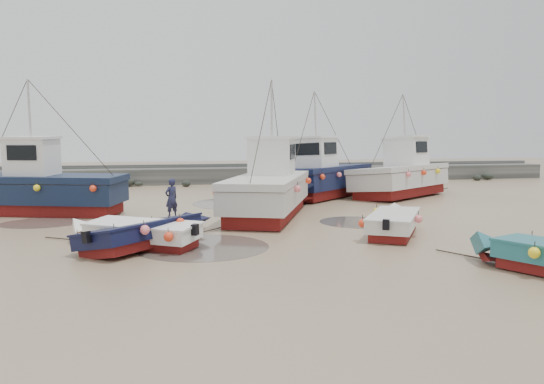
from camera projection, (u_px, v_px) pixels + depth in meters
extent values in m
plane|color=tan|center=(244.00, 234.00, 19.79)|extent=(120.00, 120.00, 0.00)
cube|color=#63635E|center=(196.00, 176.00, 41.07)|extent=(60.00, 2.20, 1.20)
cube|color=#63635E|center=(195.00, 166.00, 42.17)|extent=(60.00, 0.60, 0.25)
ellipsoid|color=black|center=(269.00, 182.00, 39.33)|extent=(0.84, 0.86, 0.51)
ellipsoid|color=black|center=(298.00, 179.00, 41.41)|extent=(0.98, 1.07, 0.72)
ellipsoid|color=black|center=(379.00, 179.00, 41.82)|extent=(0.78, 0.90, 0.59)
ellipsoid|color=black|center=(477.00, 178.00, 44.02)|extent=(0.68, 0.72, 0.52)
ellipsoid|color=black|center=(435.00, 179.00, 42.62)|extent=(0.60, 0.70, 0.31)
ellipsoid|color=black|center=(128.00, 182.00, 38.49)|extent=(0.99, 0.80, 0.58)
ellipsoid|color=black|center=(355.00, 181.00, 41.62)|extent=(0.54, 0.46, 0.30)
ellipsoid|color=black|center=(323.00, 181.00, 41.27)|extent=(0.61, 0.47, 0.46)
ellipsoid|color=black|center=(488.00, 176.00, 44.63)|extent=(0.92, 0.97, 0.58)
ellipsoid|color=black|center=(139.00, 184.00, 38.49)|extent=(0.61, 0.53, 0.32)
ellipsoid|color=black|center=(336.00, 179.00, 42.16)|extent=(0.67, 0.55, 0.43)
ellipsoid|color=black|center=(66.00, 184.00, 36.50)|extent=(1.09, 0.88, 0.72)
ellipsoid|color=black|center=(95.00, 185.00, 37.24)|extent=(0.65, 0.60, 0.37)
ellipsoid|color=black|center=(323.00, 180.00, 40.65)|extent=(0.88, 0.64, 0.62)
ellipsoid|color=black|center=(186.00, 184.00, 38.58)|extent=(0.64, 0.62, 0.48)
ellipsoid|color=black|center=(299.00, 181.00, 41.30)|extent=(0.55, 0.45, 0.29)
cylinder|color=#564E46|center=(203.00, 247.00, 17.53)|extent=(4.43, 4.43, 0.01)
cylinder|color=#564E46|center=(356.00, 222.00, 22.62)|extent=(3.08, 3.08, 0.01)
cylinder|color=#564E46|center=(42.00, 223.00, 22.40)|extent=(3.45, 3.45, 0.01)
cylinder|color=#564E46|center=(250.00, 203.00, 29.03)|extent=(6.27, 6.27, 0.01)
cube|color=maroon|center=(143.00, 243.00, 17.50)|extent=(3.57, 2.92, 0.30)
cube|color=white|center=(143.00, 231.00, 17.46)|extent=(3.90, 3.23, 0.45)
pyramid|color=white|center=(88.00, 214.00, 18.20)|extent=(1.36, 1.55, 0.90)
cube|color=brown|center=(143.00, 227.00, 17.45)|extent=(3.25, 2.67, 0.10)
cube|color=white|center=(143.00, 224.00, 17.44)|extent=(4.00, 3.32, 0.07)
cube|color=black|center=(196.00, 230.00, 16.75)|extent=(0.27, 0.28, 0.35)
cylinder|color=black|center=(68.00, 240.00, 18.63)|extent=(1.69, 1.14, 0.04)
sphere|color=#F4401D|center=(169.00, 236.00, 16.17)|extent=(0.30, 0.30, 0.30)
sphere|color=#F4401D|center=(169.00, 225.00, 18.03)|extent=(0.30, 0.30, 0.30)
sphere|color=#F4401D|center=(115.00, 231.00, 16.87)|extent=(0.30, 0.30, 0.30)
sphere|color=#F4401D|center=(121.00, 222.00, 18.74)|extent=(0.30, 0.30, 0.30)
cube|color=maroon|center=(143.00, 244.00, 17.31)|extent=(3.76, 3.84, 0.30)
cube|color=black|center=(143.00, 233.00, 17.27)|extent=(4.15, 4.23, 0.45)
pyramid|color=black|center=(190.00, 210.00, 19.28)|extent=(1.81, 1.77, 0.90)
cube|color=brown|center=(143.00, 228.00, 17.26)|extent=(3.44, 3.51, 0.10)
cube|color=black|center=(143.00, 225.00, 17.25)|extent=(4.27, 4.35, 0.07)
cube|color=black|center=(89.00, 238.00, 15.42)|extent=(0.28, 0.28, 0.35)
cylinder|color=black|center=(207.00, 232.00, 20.20)|extent=(1.41, 1.48, 0.04)
sphere|color=#F4401D|center=(80.00, 234.00, 16.39)|extent=(0.30, 0.30, 0.30)
sphere|color=#F4401D|center=(148.00, 236.00, 16.04)|extent=(0.30, 0.30, 0.30)
sphere|color=#F4401D|center=(120.00, 227.00, 17.79)|extent=(0.30, 0.30, 0.30)
sphere|color=#F4401D|center=(183.00, 228.00, 17.44)|extent=(0.30, 0.30, 0.30)
sphere|color=#F4401D|center=(154.00, 220.00, 19.18)|extent=(0.30, 0.30, 0.30)
pyramid|color=#21636B|center=(493.00, 229.00, 15.33)|extent=(1.71, 1.33, 0.90)
cylinder|color=black|center=(464.00, 256.00, 16.11)|extent=(0.92, 1.81, 0.04)
sphere|color=#F4401D|center=(534.00, 255.00, 13.57)|extent=(0.30, 0.30, 0.30)
sphere|color=#F4401D|center=(531.00, 241.00, 15.39)|extent=(0.30, 0.30, 0.30)
cube|color=maroon|center=(394.00, 231.00, 19.60)|extent=(3.04, 3.74, 0.30)
cube|color=silver|center=(394.00, 221.00, 19.56)|extent=(3.38, 4.08, 0.45)
pyramid|color=silver|center=(401.00, 202.00, 21.65)|extent=(1.66, 1.42, 0.90)
cube|color=brown|center=(394.00, 217.00, 19.54)|extent=(2.79, 3.40, 0.10)
cube|color=silver|center=(394.00, 214.00, 19.53)|extent=(3.47, 4.19, 0.07)
cube|color=black|center=(386.00, 225.00, 17.65)|extent=(0.28, 0.27, 0.35)
cylinder|color=black|center=(403.00, 221.00, 22.62)|extent=(1.12, 1.70, 0.04)
sphere|color=#F4401D|center=(363.00, 224.00, 18.41)|extent=(0.30, 0.30, 0.30)
sphere|color=#F4401D|center=(419.00, 220.00, 19.25)|extent=(0.30, 0.30, 0.30)
sphere|color=#F4401D|center=(377.00, 212.00, 21.29)|extent=(0.30, 0.30, 0.30)
cube|color=maroon|center=(53.00, 209.00, 24.80)|extent=(6.38, 3.84, 0.55)
cube|color=#121E38|center=(52.00, 193.00, 24.72)|extent=(6.92, 4.31, 0.95)
cube|color=brown|center=(52.00, 182.00, 24.67)|extent=(6.75, 4.17, 0.08)
cube|color=#121E38|center=(52.00, 179.00, 24.65)|extent=(7.07, 4.40, 0.30)
cube|color=white|center=(33.00, 158.00, 24.65)|extent=(2.42, 2.18, 1.70)
cube|color=white|center=(32.00, 138.00, 24.55)|extent=(2.61, 2.35, 0.12)
cube|color=black|center=(12.00, 152.00, 24.73)|extent=(0.50, 1.31, 0.68)
cylinder|color=#B7B7B2|center=(31.00, 109.00, 24.41)|extent=(0.10, 0.10, 2.60)
sphere|color=#FF767F|center=(93.00, 188.00, 23.14)|extent=(0.30, 0.30, 0.30)
sphere|color=#FF767F|center=(91.00, 183.00, 25.80)|extent=(0.30, 0.30, 0.30)
sphere|color=#FF767F|center=(37.00, 188.00, 23.43)|extent=(0.30, 0.30, 0.30)
sphere|color=#FF767F|center=(41.00, 183.00, 26.08)|extent=(0.30, 0.30, 0.30)
cube|color=maroon|center=(268.00, 211.00, 24.03)|extent=(5.05, 7.79, 0.55)
cube|color=silver|center=(268.00, 195.00, 23.95)|extent=(5.64, 8.45, 0.95)
pyramid|color=silver|center=(283.00, 172.00, 28.34)|extent=(3.08, 2.38, 1.40)
cube|color=brown|center=(268.00, 183.00, 23.90)|extent=(5.47, 8.24, 0.08)
cube|color=silver|center=(268.00, 180.00, 23.89)|extent=(5.76, 8.64, 0.30)
cube|color=white|center=(272.00, 158.00, 24.85)|extent=(2.55, 2.59, 1.70)
cube|color=white|center=(272.00, 138.00, 24.76)|extent=(2.75, 2.80, 0.12)
cube|color=black|center=(276.00, 152.00, 25.83)|extent=(1.52, 0.68, 0.68)
cylinder|color=#B7B7B2|center=(272.00, 109.00, 24.62)|extent=(0.10, 0.10, 2.60)
cylinder|color=black|center=(287.00, 201.00, 29.69)|extent=(1.21, 2.78, 0.05)
sphere|color=#FF767F|center=(216.00, 194.00, 21.06)|extent=(0.30, 0.30, 0.30)
sphere|color=#FF767F|center=(298.00, 190.00, 22.62)|extent=(0.30, 0.30, 0.30)
sphere|color=#FF767F|center=(241.00, 184.00, 25.22)|extent=(0.30, 0.30, 0.30)
sphere|color=#FF767F|center=(308.00, 181.00, 26.78)|extent=(0.30, 0.30, 0.30)
cube|color=maroon|center=(326.00, 193.00, 31.81)|extent=(6.45, 6.15, 0.55)
cube|color=#111837|center=(326.00, 180.00, 31.73)|extent=(7.08, 6.77, 0.95)
pyramid|color=#111837|center=(288.00, 173.00, 28.28)|extent=(2.81, 2.89, 1.40)
cube|color=brown|center=(326.00, 172.00, 31.68)|extent=(6.89, 6.58, 0.08)
cube|color=#111837|center=(326.00, 169.00, 31.66)|extent=(7.24, 6.92, 0.30)
cube|color=white|center=(318.00, 154.00, 30.76)|extent=(2.71, 2.70, 1.70)
cube|color=white|center=(319.00, 138.00, 30.67)|extent=(2.92, 2.91, 0.12)
cube|color=black|center=(309.00, 150.00, 29.91)|extent=(1.08, 1.18, 0.68)
cylinder|color=#B7B7B2|center=(319.00, 114.00, 30.53)|extent=(0.10, 0.10, 2.60)
cylinder|color=black|center=(276.00, 206.00, 27.53)|extent=(2.25, 2.05, 0.05)
sphere|color=#FF767F|center=(369.00, 173.00, 33.22)|extent=(0.30, 0.30, 0.30)
sphere|color=#FF767F|center=(322.00, 172.00, 34.06)|extent=(0.30, 0.30, 0.30)
sphere|color=#FF767F|center=(355.00, 174.00, 31.66)|extent=(0.30, 0.30, 0.30)
sphere|color=#FF767F|center=(306.00, 173.00, 32.51)|extent=(0.30, 0.30, 0.30)
sphere|color=#FF767F|center=(340.00, 176.00, 30.11)|extent=(0.30, 0.30, 0.30)
sphere|color=#FF767F|center=(289.00, 175.00, 30.95)|extent=(0.30, 0.30, 0.30)
sphere|color=#FF767F|center=(324.00, 179.00, 28.55)|extent=(0.30, 0.30, 0.30)
cube|color=maroon|center=(401.00, 192.00, 32.06)|extent=(6.85, 5.86, 0.55)
cube|color=beige|center=(401.00, 180.00, 31.98)|extent=(7.50, 6.51, 0.95)
pyramid|color=beige|center=(432.00, 166.00, 34.93)|extent=(2.88, 3.25, 1.40)
cube|color=brown|center=(401.00, 171.00, 31.93)|extent=(7.30, 6.32, 0.08)
cube|color=beige|center=(401.00, 169.00, 31.92)|extent=(7.67, 6.65, 0.30)
cube|color=white|center=(409.00, 153.00, 32.53)|extent=(2.83, 2.85, 1.70)
cube|color=white|center=(410.00, 138.00, 32.43)|extent=(3.06, 3.08, 0.12)
cube|color=black|center=(417.00, 148.00, 33.25)|extent=(1.06, 1.48, 0.68)
cylinder|color=#B7B7B2|center=(410.00, 115.00, 32.29)|extent=(0.10, 0.10, 2.60)
cylinder|color=black|center=(438.00, 190.00, 35.94)|extent=(2.48, 1.77, 0.05)
sphere|color=#FF767F|center=(353.00, 175.00, 30.94)|extent=(0.30, 0.30, 0.30)
sphere|color=#FF767F|center=(411.00, 177.00, 29.49)|extent=(0.30, 0.30, 0.30)
sphere|color=#FF767F|center=(370.00, 174.00, 32.33)|extent=(0.30, 0.30, 0.30)
sphere|color=#FF767F|center=(426.00, 175.00, 30.88)|extent=(0.30, 0.30, 0.30)
sphere|color=#FF767F|center=(385.00, 172.00, 33.71)|extent=(0.30, 0.30, 0.30)
sphere|color=#FF767F|center=(440.00, 174.00, 32.26)|extent=(0.30, 0.30, 0.30)
sphere|color=#FF767F|center=(400.00, 171.00, 35.10)|extent=(0.30, 0.30, 0.30)
imported|color=#1D1F3B|center=(172.00, 218.00, 23.71)|extent=(0.78, 0.73, 1.78)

